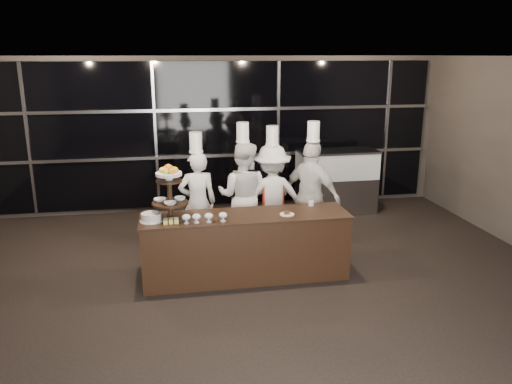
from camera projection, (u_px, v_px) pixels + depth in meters
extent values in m
plane|color=black|center=(268.00, 340.00, 5.47)|extent=(10.00, 10.00, 0.00)
plane|color=black|center=(270.00, 57.00, 4.67)|extent=(10.00, 10.00, 0.00)
plane|color=#473F38|center=(218.00, 134.00, 9.81)|extent=(9.00, 0.00, 9.00)
cube|color=black|center=(218.00, 135.00, 9.75)|extent=(8.60, 0.04, 2.80)
cube|color=#A5A5AA|center=(219.00, 156.00, 9.81)|extent=(8.60, 0.06, 0.06)
cube|color=#A5A5AA|center=(218.00, 109.00, 9.57)|extent=(8.60, 0.06, 0.06)
cube|color=#A5A5AA|center=(28.00, 140.00, 9.13)|extent=(0.05, 0.05, 2.80)
cube|color=#A5A5AA|center=(156.00, 137.00, 9.52)|extent=(0.05, 0.05, 2.80)
cube|color=#A5A5AA|center=(278.00, 134.00, 9.93)|extent=(0.05, 0.05, 2.80)
cube|color=#A5A5AA|center=(387.00, 131.00, 10.32)|extent=(0.05, 0.05, 2.80)
cube|color=black|center=(246.00, 247.00, 6.90)|extent=(2.80, 0.70, 0.90)
cube|color=black|center=(245.00, 216.00, 6.78)|extent=(2.84, 0.74, 0.03)
cylinder|color=black|center=(171.00, 218.00, 6.60)|extent=(0.24, 0.24, 0.03)
cylinder|color=black|center=(170.00, 194.00, 6.51)|extent=(0.06, 0.06, 0.70)
cylinder|color=black|center=(170.00, 203.00, 6.54)|extent=(0.48, 0.48, 0.02)
cylinder|color=black|center=(169.00, 181.00, 6.46)|extent=(0.34, 0.34, 0.02)
cylinder|color=white|center=(169.00, 178.00, 6.45)|extent=(0.10, 0.10, 0.06)
cylinder|color=white|center=(169.00, 174.00, 6.44)|extent=(0.34, 0.34, 0.04)
sphere|color=orange|center=(175.00, 170.00, 6.44)|extent=(0.09, 0.09, 0.09)
sphere|color=#6DB02D|center=(172.00, 169.00, 6.50)|extent=(0.09, 0.09, 0.09)
sphere|color=orange|center=(165.00, 169.00, 6.49)|extent=(0.09, 0.09, 0.09)
sphere|color=yellow|center=(162.00, 171.00, 6.41)|extent=(0.09, 0.09, 0.09)
sphere|color=#88B02D|center=(165.00, 172.00, 6.35)|extent=(0.09, 0.09, 0.09)
sphere|color=orange|center=(172.00, 172.00, 6.37)|extent=(0.09, 0.09, 0.09)
sphere|color=orange|center=(168.00, 167.00, 6.42)|extent=(0.09, 0.09, 0.09)
imported|color=white|center=(160.00, 200.00, 6.57)|extent=(0.16, 0.16, 0.04)
imported|color=white|center=(180.00, 199.00, 6.61)|extent=(0.15, 0.15, 0.05)
imported|color=white|center=(170.00, 203.00, 6.42)|extent=(0.16, 0.16, 0.04)
cylinder|color=silver|center=(186.00, 223.00, 6.43)|extent=(0.07, 0.07, 0.01)
cylinder|color=silver|center=(186.00, 221.00, 6.42)|extent=(0.02, 0.02, 0.05)
ellipsoid|color=silver|center=(186.00, 217.00, 6.40)|extent=(0.11, 0.11, 0.08)
ellipsoid|color=green|center=(186.00, 217.00, 6.40)|extent=(0.08, 0.08, 0.05)
cylinder|color=silver|center=(197.00, 222.00, 6.45)|extent=(0.07, 0.07, 0.01)
cylinder|color=silver|center=(196.00, 220.00, 6.44)|extent=(0.02, 0.02, 0.05)
ellipsoid|color=silver|center=(196.00, 217.00, 6.43)|extent=(0.11, 0.11, 0.08)
ellipsoid|color=red|center=(196.00, 216.00, 6.43)|extent=(0.08, 0.08, 0.05)
cylinder|color=silver|center=(209.00, 222.00, 6.47)|extent=(0.07, 0.07, 0.01)
cylinder|color=silver|center=(209.00, 219.00, 6.47)|extent=(0.02, 0.02, 0.05)
ellipsoid|color=silver|center=(209.00, 216.00, 6.45)|extent=(0.11, 0.11, 0.08)
ellipsoid|color=#F5E9AB|center=(209.00, 216.00, 6.45)|extent=(0.08, 0.08, 0.05)
cylinder|color=silver|center=(223.00, 221.00, 6.51)|extent=(0.07, 0.07, 0.01)
cylinder|color=silver|center=(223.00, 219.00, 6.50)|extent=(0.02, 0.02, 0.05)
ellipsoid|color=silver|center=(223.00, 215.00, 6.49)|extent=(0.11, 0.11, 0.08)
ellipsoid|color=#452A14|center=(223.00, 215.00, 6.48)|extent=(0.08, 0.08, 0.05)
cylinder|color=white|center=(151.00, 221.00, 6.51)|extent=(0.30, 0.30, 0.01)
cylinder|color=silver|center=(151.00, 217.00, 6.50)|extent=(0.26, 0.26, 0.10)
cube|color=#E7DB71|center=(165.00, 222.00, 6.39)|extent=(0.06, 0.06, 0.05)
cube|color=#E7DB71|center=(171.00, 222.00, 6.41)|extent=(0.06, 0.06, 0.05)
cube|color=#E7DB71|center=(176.00, 221.00, 6.42)|extent=(0.05, 0.06, 0.05)
cube|color=#E7DB71|center=(165.00, 220.00, 6.46)|extent=(0.06, 0.06, 0.05)
cube|color=#E7DB71|center=(171.00, 220.00, 6.47)|extent=(0.06, 0.06, 0.05)
cube|color=#E7DB71|center=(176.00, 220.00, 6.48)|extent=(0.05, 0.06, 0.05)
cylinder|color=white|center=(287.00, 214.00, 6.77)|extent=(0.20, 0.20, 0.01)
cylinder|color=#4C2814|center=(287.00, 213.00, 6.76)|extent=(0.08, 0.08, 0.04)
cylinder|color=white|center=(311.00, 203.00, 7.17)|extent=(0.08, 0.08, 0.07)
cube|color=#A5A5AA|center=(336.00, 195.00, 9.84)|extent=(1.51, 0.65, 0.70)
cube|color=silver|center=(337.00, 165.00, 9.68)|extent=(1.51, 0.65, 0.50)
cube|color=#FFC67F|center=(337.00, 165.00, 9.68)|extent=(1.40, 0.54, 0.40)
cube|color=#A5A5AA|center=(338.00, 151.00, 9.60)|extent=(1.53, 0.67, 0.04)
imported|color=silver|center=(198.00, 203.00, 7.70)|extent=(0.62, 0.43, 1.61)
cylinder|color=white|center=(196.00, 142.00, 7.45)|extent=(0.19, 0.19, 0.30)
cylinder|color=white|center=(196.00, 152.00, 7.48)|extent=(0.21, 0.21, 0.03)
imported|color=white|center=(243.00, 196.00, 7.88)|extent=(1.02, 0.92, 1.73)
cylinder|color=white|center=(243.00, 132.00, 7.61)|extent=(0.19, 0.19, 0.30)
cylinder|color=white|center=(243.00, 141.00, 7.65)|extent=(0.21, 0.21, 0.03)
imported|color=silver|center=(272.00, 197.00, 7.96)|extent=(1.10, 0.66, 1.67)
cylinder|color=white|center=(272.00, 135.00, 7.70)|extent=(0.19, 0.19, 0.30)
cylinder|color=white|center=(272.00, 145.00, 7.73)|extent=(0.21, 0.21, 0.03)
cube|color=#A81E0C|center=(273.00, 199.00, 7.84)|extent=(0.34, 0.03, 0.62)
imported|color=silver|center=(311.00, 196.00, 7.81)|extent=(0.98, 1.07, 1.75)
cylinder|color=white|center=(313.00, 131.00, 7.53)|extent=(0.19, 0.19, 0.30)
cylinder|color=white|center=(313.00, 141.00, 7.57)|extent=(0.21, 0.21, 0.03)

